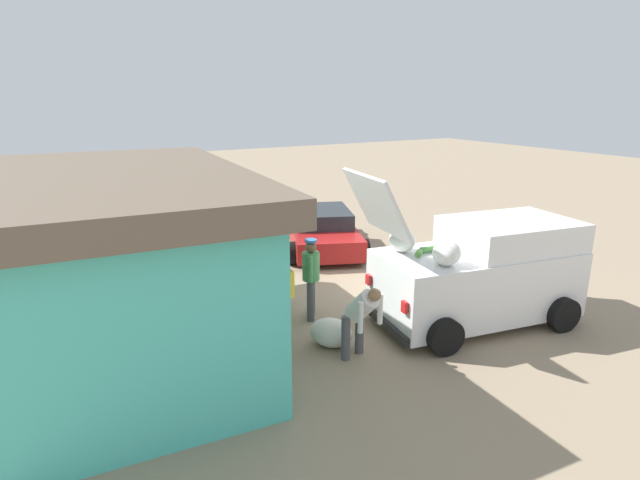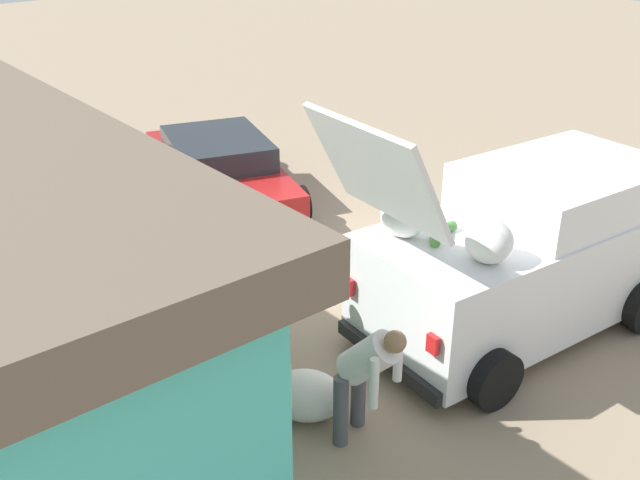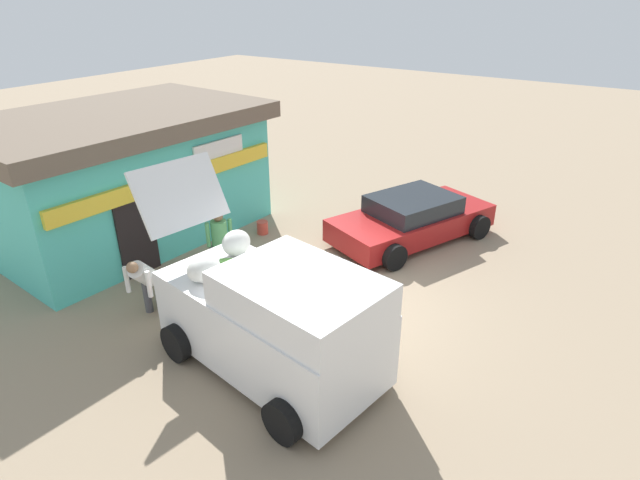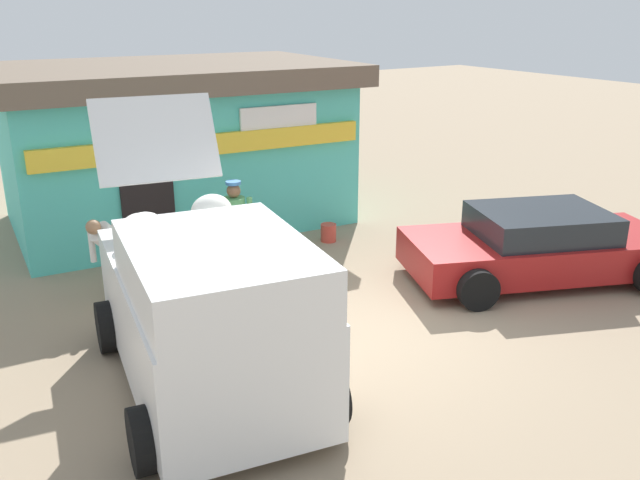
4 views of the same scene
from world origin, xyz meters
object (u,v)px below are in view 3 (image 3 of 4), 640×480
at_px(vendor_standing, 220,240).
at_px(customer_bending, 146,281).
at_px(storefront_bar, 124,174).
at_px(paint_bucket, 262,227).
at_px(unloaded_banana_pile, 171,289).
at_px(parked_sedan, 412,219).
at_px(delivery_van, 273,318).

height_order(vendor_standing, customer_bending, vendor_standing).
distance_m(storefront_bar, paint_bucket, 3.63).
xyz_separation_m(vendor_standing, customer_bending, (-1.89, 0.09, -0.11)).
bearing_deg(unloaded_banana_pile, parked_sedan, -27.74).
distance_m(storefront_bar, parked_sedan, 7.20).
xyz_separation_m(parked_sedan, unloaded_banana_pile, (-5.33, 2.81, -0.30)).
height_order(delivery_van, paint_bucket, delivery_van).
xyz_separation_m(delivery_van, customer_bending, (-0.18, 2.89, -0.19)).
xyz_separation_m(storefront_bar, parked_sedan, (3.69, -6.09, -1.05)).
bearing_deg(paint_bucket, unloaded_banana_pile, -171.92).
height_order(parked_sedan, customer_bending, customer_bending).
xyz_separation_m(storefront_bar, delivery_van, (-2.13, -6.34, -0.59)).
distance_m(parked_sedan, customer_bending, 6.56).
height_order(customer_bending, paint_bucket, customer_bending).
bearing_deg(paint_bucket, storefront_bar, 123.34).
bearing_deg(storefront_bar, parked_sedan, -58.77).
distance_m(vendor_standing, unloaded_banana_pile, 1.43).
relative_size(parked_sedan, vendor_standing, 2.80).
bearing_deg(unloaded_banana_pile, delivery_van, -98.99).
bearing_deg(unloaded_banana_pile, vendor_standing, -11.71).
distance_m(delivery_van, parked_sedan, 5.84).
distance_m(storefront_bar, vendor_standing, 3.63).
xyz_separation_m(vendor_standing, unloaded_banana_pile, (-1.23, 0.25, -0.68)).
distance_m(parked_sedan, vendor_standing, 4.85).
xyz_separation_m(storefront_bar, paint_bucket, (1.84, -2.79, -1.43)).
bearing_deg(unloaded_banana_pile, storefront_bar, 63.44).
relative_size(delivery_van, unloaded_banana_pile, 4.73).
bearing_deg(vendor_standing, parked_sedan, -31.84).
xyz_separation_m(vendor_standing, paint_bucket, (2.25, 0.75, -0.76)).
relative_size(parked_sedan, customer_bending, 3.34).
bearing_deg(customer_bending, parked_sedan, -23.76).
relative_size(storefront_bar, delivery_van, 1.52).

